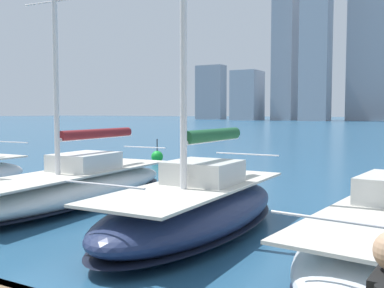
{
  "coord_description": "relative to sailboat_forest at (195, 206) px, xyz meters",
  "views": [
    {
      "loc": [
        -5.7,
        2.69,
        2.97
      ],
      "look_at": [
        -0.37,
        -6.72,
        2.2
      ],
      "focal_mm": 42.0,
      "sensor_mm": 36.0,
      "label": 1
    }
  ],
  "objects": [
    {
      "name": "channel_buoy",
      "position": [
        9.55,
        -12.51,
        -0.34
      ],
      "size": [
        0.7,
        0.7,
        1.4
      ],
      "color": "green",
      "rests_on": "ground"
    },
    {
      "name": "sailboat_forest",
      "position": [
        0.0,
        0.0,
        0.0
      ],
      "size": [
        2.77,
        7.29,
        11.03
      ],
      "color": "navy",
      "rests_on": "ground"
    },
    {
      "name": "sailboat_maroon",
      "position": [
        5.14,
        -1.23,
        -0.09
      ],
      "size": [
        3.21,
        9.64,
        9.74
      ],
      "color": "white",
      "rests_on": "ground"
    }
  ]
}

